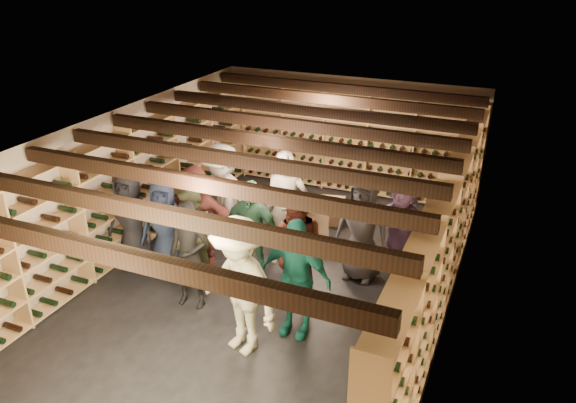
{
  "coord_description": "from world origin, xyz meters",
  "views": [
    {
      "loc": [
        3.27,
        -6.91,
        4.78
      ],
      "look_at": [
        0.23,
        0.2,
        1.26
      ],
      "focal_mm": 35.0,
      "sensor_mm": 36.0,
      "label": 1
    }
  ],
  "objects_px": {
    "crate_loose": "(385,218)",
    "person_8": "(300,253)",
    "person_2": "(194,238)",
    "person_9": "(223,199)",
    "person_7": "(286,209)",
    "person_0": "(131,220)",
    "person_3": "(240,287)",
    "crate_stack_left": "(314,226)",
    "crate_stack_right": "(330,211)",
    "person_4": "(295,277)",
    "person_1": "(189,256)",
    "person_12": "(362,228)",
    "person_6": "(165,227)",
    "person_5": "(196,215)",
    "person_10": "(251,230)",
    "person_11": "(401,225)"
  },
  "relations": [
    {
      "from": "crate_loose",
      "to": "person_9",
      "type": "xyz_separation_m",
      "value": [
        -2.27,
        -2.12,
        0.87
      ]
    },
    {
      "from": "person_7",
      "to": "person_8",
      "type": "distance_m",
      "value": 1.33
    },
    {
      "from": "crate_stack_left",
      "to": "crate_stack_right",
      "type": "height_order",
      "value": "crate_stack_left"
    },
    {
      "from": "person_4",
      "to": "person_12",
      "type": "height_order",
      "value": "person_12"
    },
    {
      "from": "person_6",
      "to": "person_8",
      "type": "relative_size",
      "value": 0.88
    },
    {
      "from": "person_3",
      "to": "person_5",
      "type": "xyz_separation_m",
      "value": [
        -1.71,
        1.73,
        -0.1
      ]
    },
    {
      "from": "person_12",
      "to": "person_9",
      "type": "bearing_deg",
      "value": -174.4
    },
    {
      "from": "person_0",
      "to": "person_7",
      "type": "xyz_separation_m",
      "value": [
        2.23,
        1.07,
        0.13
      ]
    },
    {
      "from": "crate_stack_left",
      "to": "crate_stack_right",
      "type": "relative_size",
      "value": 1.23
    },
    {
      "from": "person_8",
      "to": "crate_stack_right",
      "type": "bearing_deg",
      "value": 95.96
    },
    {
      "from": "person_4",
      "to": "person_7",
      "type": "xyz_separation_m",
      "value": [
        -0.85,
        1.66,
        0.11
      ]
    },
    {
      "from": "crate_stack_left",
      "to": "person_2",
      "type": "bearing_deg",
      "value": -121.87
    },
    {
      "from": "person_5",
      "to": "person_7",
      "type": "distance_m",
      "value": 1.46
    },
    {
      "from": "crate_loose",
      "to": "person_8",
      "type": "relative_size",
      "value": 0.28
    },
    {
      "from": "person_9",
      "to": "crate_stack_right",
      "type": "bearing_deg",
      "value": 70.83
    },
    {
      "from": "person_4",
      "to": "crate_stack_left",
      "type": "bearing_deg",
      "value": 106.57
    },
    {
      "from": "person_2",
      "to": "person_9",
      "type": "xyz_separation_m",
      "value": [
        -0.13,
        1.13,
        0.16
      ]
    },
    {
      "from": "person_1",
      "to": "person_9",
      "type": "height_order",
      "value": "person_9"
    },
    {
      "from": "crate_stack_left",
      "to": "person_8",
      "type": "xyz_separation_m",
      "value": [
        0.49,
        -1.9,
        0.56
      ]
    },
    {
      "from": "crate_stack_right",
      "to": "person_5",
      "type": "xyz_separation_m",
      "value": [
        -1.55,
        -2.16,
        0.58
      ]
    },
    {
      "from": "person_5",
      "to": "person_9",
      "type": "relative_size",
      "value": 0.88
    },
    {
      "from": "crate_stack_right",
      "to": "person_11",
      "type": "relative_size",
      "value": 0.35
    },
    {
      "from": "crate_stack_left",
      "to": "person_2",
      "type": "xyz_separation_m",
      "value": [
        -1.2,
        -1.93,
        0.45
      ]
    },
    {
      "from": "person_1",
      "to": "person_3",
      "type": "relative_size",
      "value": 0.86
    },
    {
      "from": "crate_stack_right",
      "to": "person_6",
      "type": "distance_m",
      "value": 3.25
    },
    {
      "from": "person_2",
      "to": "person_5",
      "type": "distance_m",
      "value": 0.72
    },
    {
      "from": "person_0",
      "to": "person_3",
      "type": "relative_size",
      "value": 0.87
    },
    {
      "from": "person_1",
      "to": "person_10",
      "type": "bearing_deg",
      "value": 60.14
    },
    {
      "from": "person_5",
      "to": "person_2",
      "type": "bearing_deg",
      "value": -63.02
    },
    {
      "from": "person_10",
      "to": "person_11",
      "type": "bearing_deg",
      "value": 31.34
    },
    {
      "from": "person_4",
      "to": "person_12",
      "type": "distance_m",
      "value": 1.73
    },
    {
      "from": "crate_stack_right",
      "to": "person_7",
      "type": "bearing_deg",
      "value": -97.0
    },
    {
      "from": "person_5",
      "to": "person_11",
      "type": "xyz_separation_m",
      "value": [
        3.11,
        1.02,
        -0.04
      ]
    },
    {
      "from": "person_11",
      "to": "person_12",
      "type": "bearing_deg",
      "value": -119.86
    },
    {
      "from": "person_2",
      "to": "person_9",
      "type": "height_order",
      "value": "person_9"
    },
    {
      "from": "person_9",
      "to": "person_10",
      "type": "height_order",
      "value": "person_9"
    },
    {
      "from": "crate_loose",
      "to": "person_7",
      "type": "relative_size",
      "value": 0.26
    },
    {
      "from": "crate_stack_right",
      "to": "person_2",
      "type": "distance_m",
      "value": 3.08
    },
    {
      "from": "person_7",
      "to": "person_11",
      "type": "xyz_separation_m",
      "value": [
        1.76,
        0.48,
        -0.16
      ]
    },
    {
      "from": "person_5",
      "to": "person_10",
      "type": "height_order",
      "value": "person_5"
    },
    {
      "from": "person_9",
      "to": "crate_stack_left",
      "type": "bearing_deg",
      "value": 50.52
    },
    {
      "from": "crate_stack_left",
      "to": "person_8",
      "type": "distance_m",
      "value": 2.04
    },
    {
      "from": "crate_stack_left",
      "to": "person_11",
      "type": "xyz_separation_m",
      "value": [
        1.55,
        -0.29,
        0.45
      ]
    },
    {
      "from": "crate_stack_right",
      "to": "person_11",
      "type": "bearing_deg",
      "value": -36.27
    },
    {
      "from": "crate_stack_left",
      "to": "person_9",
      "type": "relative_size",
      "value": 0.36
    },
    {
      "from": "crate_stack_left",
      "to": "person_0",
      "type": "relative_size",
      "value": 0.41
    },
    {
      "from": "person_2",
      "to": "person_7",
      "type": "xyz_separation_m",
      "value": [
        0.99,
        1.17,
        0.16
      ]
    },
    {
      "from": "person_7",
      "to": "person_2",
      "type": "bearing_deg",
      "value": -149.51
    },
    {
      "from": "crate_stack_right",
      "to": "person_7",
      "type": "xyz_separation_m",
      "value": [
        -0.2,
        -1.62,
        0.7
      ]
    },
    {
      "from": "crate_stack_right",
      "to": "person_3",
      "type": "height_order",
      "value": "person_3"
    }
  ]
}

